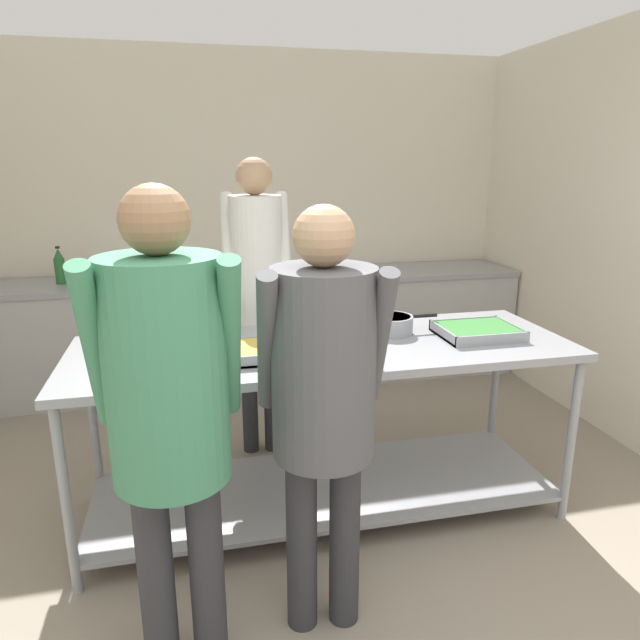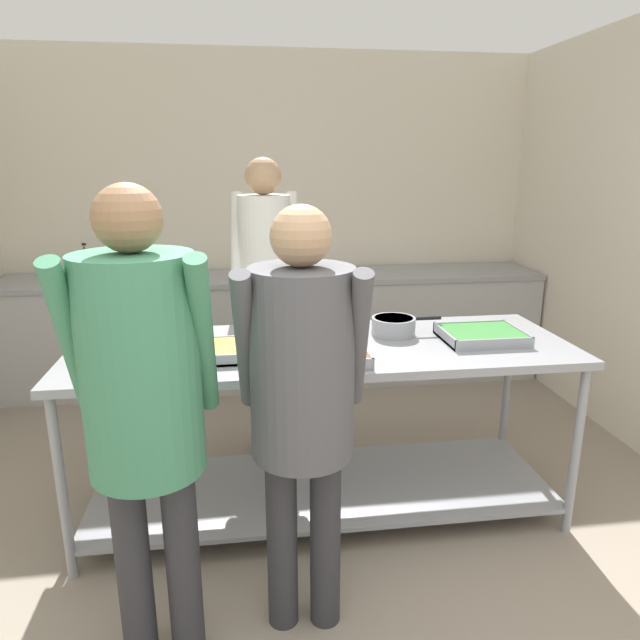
{
  "view_description": "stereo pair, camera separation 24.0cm",
  "coord_description": "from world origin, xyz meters",
  "px_view_note": "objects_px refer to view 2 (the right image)",
  "views": [
    {
      "loc": [
        -0.5,
        -1.09,
        1.78
      ],
      "look_at": [
        0.12,
        1.61,
        1.01
      ],
      "focal_mm": 32.0,
      "sensor_mm": 36.0,
      "label": 1
    },
    {
      "loc": [
        -0.26,
        -1.13,
        1.78
      ],
      "look_at": [
        0.12,
        1.61,
        1.01
      ],
      "focal_mm": 32.0,
      "sensor_mm": 36.0,
      "label": 2
    }
  ],
  "objects_px": {
    "plate_stack": "(129,364)",
    "water_bottle": "(86,263)",
    "cook_behind_counter": "(266,273)",
    "serving_tray_vegetables": "(322,355)",
    "guest_serving_right": "(143,392)",
    "serving_tray_greens": "(217,351)",
    "guest_serving_left": "(302,385)",
    "sauce_pan": "(394,325)",
    "serving_tray_roast": "(481,335)"
  },
  "relations": [
    {
      "from": "guest_serving_right",
      "to": "cook_behind_counter",
      "type": "bearing_deg",
      "value": 73.34
    },
    {
      "from": "serving_tray_vegetables",
      "to": "guest_serving_right",
      "type": "distance_m",
      "value": 0.94
    },
    {
      "from": "sauce_pan",
      "to": "water_bottle",
      "type": "xyz_separation_m",
      "value": [
        -1.96,
        1.8,
        0.07
      ]
    },
    {
      "from": "guest_serving_right",
      "to": "water_bottle",
      "type": "xyz_separation_m",
      "value": [
        -0.86,
        2.78,
        -0.03
      ]
    },
    {
      "from": "serving_tray_greens",
      "to": "cook_behind_counter",
      "type": "bearing_deg",
      "value": 71.91
    },
    {
      "from": "sauce_pan",
      "to": "guest_serving_right",
      "type": "distance_m",
      "value": 1.48
    },
    {
      "from": "guest_serving_left",
      "to": "cook_behind_counter",
      "type": "distance_m",
      "value": 1.47
    },
    {
      "from": "plate_stack",
      "to": "serving_tray_vegetables",
      "type": "bearing_deg",
      "value": -1.5
    },
    {
      "from": "guest_serving_right",
      "to": "serving_tray_vegetables",
      "type": "bearing_deg",
      "value": 43.51
    },
    {
      "from": "plate_stack",
      "to": "serving_tray_greens",
      "type": "xyz_separation_m",
      "value": [
        0.38,
        0.1,
        0.01
      ]
    },
    {
      "from": "guest_serving_left",
      "to": "water_bottle",
      "type": "distance_m",
      "value": 3.01
    },
    {
      "from": "serving_tray_vegetables",
      "to": "guest_serving_right",
      "type": "height_order",
      "value": "guest_serving_right"
    },
    {
      "from": "plate_stack",
      "to": "cook_behind_counter",
      "type": "relative_size",
      "value": 0.13
    },
    {
      "from": "sauce_pan",
      "to": "cook_behind_counter",
      "type": "xyz_separation_m",
      "value": [
        -0.63,
        0.59,
        0.18
      ]
    },
    {
      "from": "sauce_pan",
      "to": "plate_stack",
      "type": "bearing_deg",
      "value": -165.96
    },
    {
      "from": "sauce_pan",
      "to": "cook_behind_counter",
      "type": "bearing_deg",
      "value": 136.95
    },
    {
      "from": "serving_tray_vegetables",
      "to": "guest_serving_left",
      "type": "height_order",
      "value": "guest_serving_left"
    },
    {
      "from": "sauce_pan",
      "to": "serving_tray_roast",
      "type": "distance_m",
      "value": 0.44
    },
    {
      "from": "cook_behind_counter",
      "to": "water_bottle",
      "type": "bearing_deg",
      "value": 137.73
    },
    {
      "from": "serving_tray_roast",
      "to": "guest_serving_left",
      "type": "height_order",
      "value": "guest_serving_left"
    },
    {
      "from": "serving_tray_vegetables",
      "to": "sauce_pan",
      "type": "relative_size",
      "value": 1.13
    },
    {
      "from": "serving_tray_greens",
      "to": "plate_stack",
      "type": "bearing_deg",
      "value": -165.82
    },
    {
      "from": "serving_tray_vegetables",
      "to": "water_bottle",
      "type": "height_order",
      "value": "water_bottle"
    },
    {
      "from": "plate_stack",
      "to": "serving_tray_roast",
      "type": "relative_size",
      "value": 0.59
    },
    {
      "from": "serving_tray_greens",
      "to": "guest_serving_right",
      "type": "bearing_deg",
      "value": -105.11
    },
    {
      "from": "serving_tray_greens",
      "to": "serving_tray_roast",
      "type": "bearing_deg",
      "value": 3.16
    },
    {
      "from": "guest_serving_left",
      "to": "guest_serving_right",
      "type": "bearing_deg",
      "value": -168.45
    },
    {
      "from": "cook_behind_counter",
      "to": "serving_tray_roast",
      "type": "bearing_deg",
      "value": -35.3
    },
    {
      "from": "plate_stack",
      "to": "cook_behind_counter",
      "type": "bearing_deg",
      "value": 54.67
    },
    {
      "from": "guest_serving_right",
      "to": "guest_serving_left",
      "type": "bearing_deg",
      "value": 11.55
    },
    {
      "from": "guest_serving_left",
      "to": "cook_behind_counter",
      "type": "xyz_separation_m",
      "value": [
        -0.06,
        1.46,
        0.13
      ]
    },
    {
      "from": "serving_tray_roast",
      "to": "serving_tray_greens",
      "type": "bearing_deg",
      "value": -176.84
    },
    {
      "from": "serving_tray_vegetables",
      "to": "guest_serving_left",
      "type": "distance_m",
      "value": 0.56
    },
    {
      "from": "water_bottle",
      "to": "cook_behind_counter",
      "type": "bearing_deg",
      "value": -42.27
    },
    {
      "from": "serving_tray_greens",
      "to": "water_bottle",
      "type": "bearing_deg",
      "value": 117.76
    },
    {
      "from": "cook_behind_counter",
      "to": "guest_serving_right",
      "type": "bearing_deg",
      "value": -106.66
    },
    {
      "from": "sauce_pan",
      "to": "guest_serving_right",
      "type": "xyz_separation_m",
      "value": [
        -1.1,
        -0.98,
        0.1
      ]
    },
    {
      "from": "plate_stack",
      "to": "water_bottle",
      "type": "bearing_deg",
      "value": 107.93
    },
    {
      "from": "guest_serving_right",
      "to": "cook_behind_counter",
      "type": "relative_size",
      "value": 0.95
    },
    {
      "from": "sauce_pan",
      "to": "serving_tray_vegetables",
      "type": "bearing_deg",
      "value": -141.39
    },
    {
      "from": "plate_stack",
      "to": "serving_tray_greens",
      "type": "relative_size",
      "value": 0.51
    },
    {
      "from": "plate_stack",
      "to": "water_bottle",
      "type": "height_order",
      "value": "water_bottle"
    },
    {
      "from": "cook_behind_counter",
      "to": "water_bottle",
      "type": "xyz_separation_m",
      "value": [
        -1.33,
        1.21,
        -0.11
      ]
    },
    {
      "from": "guest_serving_left",
      "to": "serving_tray_greens",
      "type": "bearing_deg",
      "value": 116.58
    },
    {
      "from": "plate_stack",
      "to": "guest_serving_left",
      "type": "height_order",
      "value": "guest_serving_left"
    },
    {
      "from": "plate_stack",
      "to": "sauce_pan",
      "type": "xyz_separation_m",
      "value": [
        1.28,
        0.32,
        0.03
      ]
    },
    {
      "from": "serving_tray_greens",
      "to": "sauce_pan",
      "type": "distance_m",
      "value": 0.93
    },
    {
      "from": "serving_tray_roast",
      "to": "water_bottle",
      "type": "distance_m",
      "value": 3.08
    },
    {
      "from": "serving_tray_roast",
      "to": "guest_serving_right",
      "type": "height_order",
      "value": "guest_serving_right"
    },
    {
      "from": "serving_tray_roast",
      "to": "cook_behind_counter",
      "type": "height_order",
      "value": "cook_behind_counter"
    }
  ]
}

